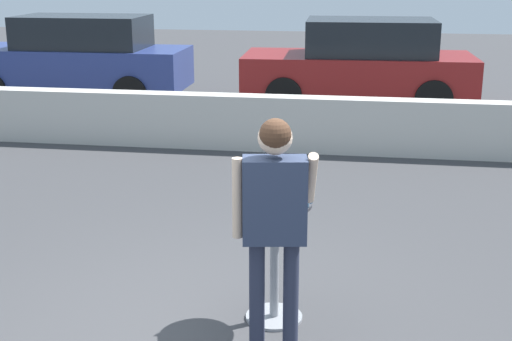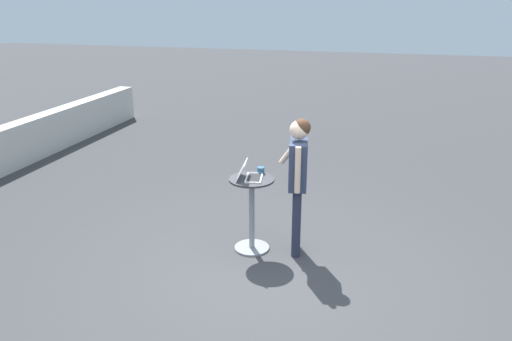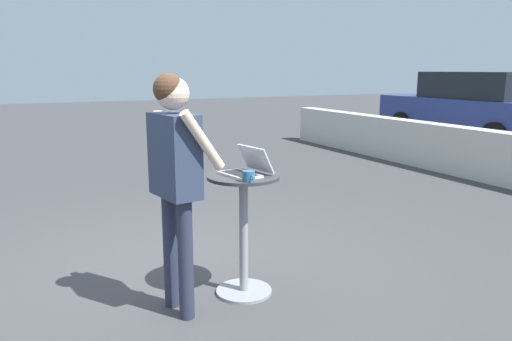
{
  "view_description": "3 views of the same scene",
  "coord_description": "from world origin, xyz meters",
  "px_view_note": "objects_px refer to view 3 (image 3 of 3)",
  "views": [
    {
      "loc": [
        1.22,
        -4.71,
        2.72
      ],
      "look_at": [
        0.42,
        0.28,
        1.25
      ],
      "focal_mm": 50.0,
      "sensor_mm": 36.0,
      "label": 1
    },
    {
      "loc": [
        -5.03,
        -1.22,
        3.12
      ],
      "look_at": [
        0.32,
        0.25,
        1.17
      ],
      "focal_mm": 35.0,
      "sensor_mm": 36.0,
      "label": 2
    },
    {
      "loc": [
        3.97,
        -1.24,
        1.78
      ],
      "look_at": [
        0.79,
        0.36,
        1.06
      ],
      "focal_mm": 35.0,
      "sensor_mm": 36.0,
      "label": 3
    }
  ],
  "objects_px": {
    "laptop": "(246,168)",
    "parked_car_further_down": "(471,107)",
    "coffee_mug": "(249,176)",
    "cafe_table": "(244,226)",
    "standing_person": "(175,163)"
  },
  "relations": [
    {
      "from": "laptop",
      "to": "coffee_mug",
      "type": "bearing_deg",
      "value": -21.11
    },
    {
      "from": "laptop",
      "to": "parked_car_further_down",
      "type": "bearing_deg",
      "value": 121.1
    },
    {
      "from": "laptop",
      "to": "standing_person",
      "type": "xyz_separation_m",
      "value": [
        0.08,
        -0.6,
        0.1
      ]
    },
    {
      "from": "cafe_table",
      "to": "coffee_mug",
      "type": "bearing_deg",
      "value": -15.19
    },
    {
      "from": "parked_car_further_down",
      "to": "cafe_table",
      "type": "bearing_deg",
      "value": -58.94
    },
    {
      "from": "laptop",
      "to": "parked_car_further_down",
      "type": "relative_size",
      "value": 0.09
    },
    {
      "from": "cafe_table",
      "to": "coffee_mug",
      "type": "distance_m",
      "value": 0.5
    },
    {
      "from": "coffee_mug",
      "to": "parked_car_further_down",
      "type": "xyz_separation_m",
      "value": [
        -5.4,
        8.66,
        -0.15
      ]
    },
    {
      "from": "cafe_table",
      "to": "parked_car_further_down",
      "type": "distance_m",
      "value": 10.05
    },
    {
      "from": "standing_person",
      "to": "parked_car_further_down",
      "type": "height_order",
      "value": "standing_person"
    },
    {
      "from": "coffee_mug",
      "to": "standing_person",
      "type": "xyz_separation_m",
      "value": [
        -0.15,
        -0.51,
        0.12
      ]
    },
    {
      "from": "coffee_mug",
      "to": "standing_person",
      "type": "distance_m",
      "value": 0.54
    },
    {
      "from": "laptop",
      "to": "coffee_mug",
      "type": "height_order",
      "value": "laptop"
    },
    {
      "from": "coffee_mug",
      "to": "parked_car_further_down",
      "type": "bearing_deg",
      "value": 121.94
    },
    {
      "from": "laptop",
      "to": "standing_person",
      "type": "bearing_deg",
      "value": -82.24
    }
  ]
}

